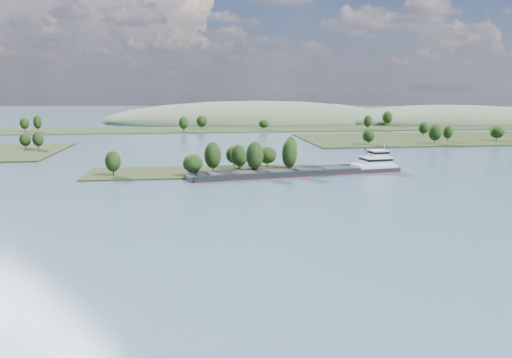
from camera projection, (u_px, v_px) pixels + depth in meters
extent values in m
plane|color=#3E586B|center=(213.00, 205.00, 152.73)|extent=(1800.00, 1800.00, 0.00)
cube|color=black|center=(207.00, 173.00, 211.29)|extent=(100.00, 30.00, 1.20)
cylinder|color=black|center=(255.00, 169.00, 203.17)|extent=(0.50, 0.50, 4.44)
ellipsoid|color=black|center=(255.00, 155.00, 202.15)|extent=(7.30, 7.30, 11.42)
cylinder|color=black|center=(234.00, 163.00, 224.16)|extent=(0.50, 0.50, 3.05)
ellipsoid|color=black|center=(234.00, 154.00, 223.47)|extent=(7.24, 7.24, 7.84)
cylinder|color=black|center=(213.00, 168.00, 205.24)|extent=(0.50, 0.50, 4.30)
ellipsoid|color=black|center=(213.00, 155.00, 204.26)|extent=(6.98, 6.98, 11.07)
cylinder|color=black|center=(240.00, 166.00, 215.16)|extent=(0.50, 0.50, 2.80)
ellipsoid|color=black|center=(240.00, 158.00, 214.52)|extent=(6.11, 6.11, 7.20)
cylinder|color=black|center=(193.00, 172.00, 199.46)|extent=(0.50, 0.50, 2.92)
ellipsoid|color=black|center=(193.00, 163.00, 198.79)|extent=(7.98, 7.98, 7.51)
cylinder|color=black|center=(113.00, 172.00, 200.29)|extent=(0.50, 0.50, 3.32)
ellipsoid|color=black|center=(113.00, 161.00, 199.53)|extent=(6.25, 6.25, 8.55)
cylinder|color=black|center=(238.00, 166.00, 215.05)|extent=(0.50, 0.50, 3.61)
ellipsoid|color=black|center=(238.00, 155.00, 214.22)|extent=(6.70, 6.70, 9.29)
cylinder|color=black|center=(290.00, 162.00, 220.98)|extent=(0.50, 0.50, 4.50)
ellipsoid|color=black|center=(291.00, 150.00, 219.95)|extent=(5.88, 5.88, 11.58)
cylinder|color=black|center=(289.00, 168.00, 206.26)|extent=(0.50, 0.50, 4.61)
ellipsoid|color=black|center=(289.00, 154.00, 205.21)|extent=(6.48, 6.48, 11.86)
cylinder|color=black|center=(267.00, 164.00, 222.63)|extent=(0.50, 0.50, 3.02)
ellipsoid|color=black|center=(267.00, 155.00, 221.94)|extent=(8.36, 8.36, 7.76)
cylinder|color=black|center=(39.00, 146.00, 285.17)|extent=(0.50, 0.50, 3.37)
ellipsoid|color=black|center=(38.00, 139.00, 284.40)|extent=(6.16, 6.16, 8.67)
cylinder|color=black|center=(26.00, 146.00, 287.95)|extent=(0.50, 0.50, 2.99)
ellipsoid|color=black|center=(25.00, 140.00, 287.27)|extent=(6.27, 6.27, 7.69)
cylinder|color=black|center=(368.00, 142.00, 308.43)|extent=(0.50, 0.50, 3.24)
ellipsoid|color=black|center=(369.00, 135.00, 307.69)|extent=(7.47, 7.47, 8.34)
cylinder|color=black|center=(497.00, 138.00, 332.10)|extent=(0.50, 0.50, 3.30)
ellipsoid|color=black|center=(497.00, 132.00, 331.34)|extent=(9.12, 9.12, 8.48)
cylinder|color=black|center=(435.00, 140.00, 313.91)|extent=(0.50, 0.50, 4.10)
ellipsoid|color=black|center=(435.00, 132.00, 312.97)|extent=(8.47, 8.47, 10.55)
cylinder|color=black|center=(447.00, 139.00, 328.51)|extent=(0.50, 0.50, 3.41)
ellipsoid|color=black|center=(448.00, 132.00, 327.73)|extent=(6.41, 6.41, 8.77)
cylinder|color=black|center=(423.00, 134.00, 363.73)|extent=(0.50, 0.50, 3.42)
ellipsoid|color=black|center=(424.00, 128.00, 362.95)|extent=(7.26, 7.26, 8.78)
cube|color=black|center=(200.00, 130.00, 426.00)|extent=(900.00, 60.00, 1.20)
cylinder|color=black|center=(25.00, 129.00, 405.45)|extent=(0.50, 0.50, 3.72)
ellipsoid|color=black|center=(24.00, 123.00, 404.60)|extent=(7.06, 7.06, 9.57)
cylinder|color=black|center=(368.00, 127.00, 424.80)|extent=(0.50, 0.50, 3.95)
ellipsoid|color=black|center=(368.00, 121.00, 423.90)|extent=(7.05, 7.05, 10.15)
cylinder|color=black|center=(202.00, 127.00, 429.65)|extent=(0.50, 0.50, 3.82)
ellipsoid|color=black|center=(202.00, 121.00, 428.78)|extent=(9.15, 9.15, 9.81)
cylinder|color=black|center=(387.00, 124.00, 461.87)|extent=(0.50, 0.50, 4.50)
ellipsoid|color=black|center=(387.00, 117.00, 460.84)|extent=(9.23, 9.23, 11.58)
cylinder|color=black|center=(38.00, 129.00, 405.10)|extent=(0.50, 0.50, 4.25)
ellipsoid|color=black|center=(37.00, 122.00, 404.13)|extent=(6.45, 6.45, 10.94)
cylinder|color=black|center=(264.00, 128.00, 422.83)|extent=(0.50, 0.50, 2.87)
ellipsoid|color=black|center=(264.00, 124.00, 422.18)|extent=(8.53, 8.53, 7.38)
cylinder|color=black|center=(184.00, 129.00, 404.24)|extent=(0.50, 0.50, 3.98)
ellipsoid|color=black|center=(184.00, 123.00, 403.33)|extent=(7.64, 7.64, 10.23)
ellipsoid|color=#43573C|center=(446.00, 122.00, 526.35)|extent=(260.00, 140.00, 36.00)
ellipsoid|color=#43573C|center=(255.00, 122.00, 530.99)|extent=(320.00, 160.00, 44.00)
cube|color=black|center=(299.00, 173.00, 206.05)|extent=(89.67, 25.75, 2.45)
cube|color=maroon|center=(299.00, 175.00, 206.14)|extent=(89.93, 26.01, 0.28)
cube|color=black|center=(274.00, 169.00, 208.39)|extent=(68.14, 11.89, 0.89)
cube|color=black|center=(283.00, 173.00, 198.11)|extent=(68.14, 11.89, 0.89)
cube|color=black|center=(278.00, 171.00, 203.28)|extent=(67.53, 20.96, 0.33)
cube|color=black|center=(220.00, 173.00, 196.28)|extent=(11.39, 10.66, 0.39)
cube|color=black|center=(250.00, 172.00, 199.75)|extent=(11.39, 10.66, 0.39)
cube|color=black|center=(278.00, 170.00, 203.22)|extent=(11.39, 10.66, 0.39)
cube|color=black|center=(306.00, 169.00, 206.69)|extent=(11.39, 10.66, 0.39)
cube|color=black|center=(333.00, 168.00, 210.16)|extent=(11.39, 10.66, 0.39)
cube|color=black|center=(190.00, 178.00, 193.20)|extent=(4.96, 10.43, 2.23)
cylinder|color=black|center=(193.00, 174.00, 193.23)|extent=(0.31, 0.31, 2.45)
cube|color=silver|center=(373.00, 165.00, 215.49)|extent=(19.34, 13.49, 1.34)
cube|color=silver|center=(376.00, 160.00, 215.41)|extent=(12.46, 10.63, 3.34)
cube|color=black|center=(376.00, 159.00, 215.33)|extent=(12.71, 10.89, 1.00)
cube|color=silver|center=(378.00, 153.00, 215.20)|extent=(7.69, 7.69, 2.45)
cube|color=black|center=(378.00, 152.00, 215.12)|extent=(7.95, 7.95, 0.89)
cube|color=silver|center=(378.00, 150.00, 214.96)|extent=(8.21, 8.21, 0.22)
cylinder|color=silver|center=(384.00, 147.00, 215.51)|extent=(0.26, 0.26, 2.89)
cylinder|color=black|center=(365.00, 149.00, 216.81)|extent=(0.64, 0.64, 1.34)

